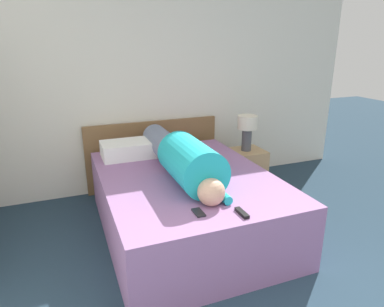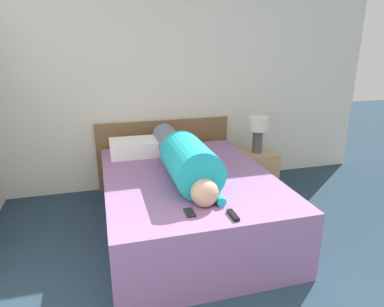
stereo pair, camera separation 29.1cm
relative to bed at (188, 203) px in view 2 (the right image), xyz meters
name	(u,v)px [view 2 (the right image)]	position (x,y,z in m)	size (l,w,h in m)	color
wall_back	(171,79)	(0.12, 1.21, 1.02)	(5.13, 0.06, 2.60)	silver
bed	(188,203)	(0.00, 0.00, 0.00)	(1.49, 1.96, 0.57)	#936699
headboard	(164,153)	(0.00, 1.14, 0.13)	(1.61, 0.04, 0.82)	brown
nightstand	(255,171)	(1.01, 0.66, -0.04)	(0.43, 0.38, 0.49)	tan
table_lamp	(258,129)	(1.01, 0.66, 0.48)	(0.23, 0.23, 0.42)	#4C4C51
person_lying	(184,157)	(-0.04, 0.01, 0.45)	(0.39, 1.66, 0.39)	tan
pillow_near_headboard	(137,147)	(-0.38, 0.70, 0.37)	(0.56, 0.35, 0.16)	white
tv_remote	(233,215)	(0.10, -0.84, 0.30)	(0.04, 0.15, 0.02)	black
cell_phone	(190,213)	(-0.17, -0.72, 0.29)	(0.06, 0.13, 0.01)	black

